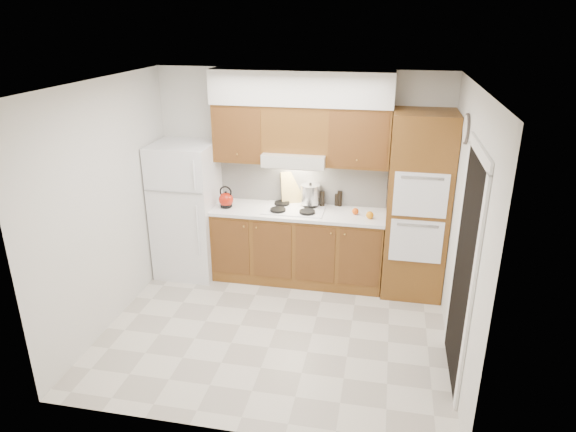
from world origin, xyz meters
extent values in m
plane|color=beige|center=(0.00, 0.00, 0.00)|extent=(3.60, 3.60, 0.00)
plane|color=white|center=(0.00, 0.00, 2.60)|extent=(3.60, 3.60, 0.00)
cube|color=silver|center=(0.00, 1.50, 1.30)|extent=(3.60, 0.02, 2.60)
cube|color=silver|center=(-1.80, 0.00, 1.30)|extent=(0.02, 3.00, 2.60)
cube|color=silver|center=(1.80, 0.00, 1.30)|extent=(0.02, 3.00, 2.60)
cube|color=white|center=(-1.41, 1.14, 0.86)|extent=(0.75, 0.72, 1.72)
cube|color=brown|center=(0.02, 1.20, 0.45)|extent=(2.11, 0.60, 0.90)
cube|color=white|center=(0.03, 1.19, 0.92)|extent=(2.13, 0.62, 0.04)
cube|color=white|center=(0.02, 1.49, 1.22)|extent=(2.11, 0.03, 0.56)
cube|color=brown|center=(1.44, 1.18, 1.10)|extent=(0.70, 0.65, 2.20)
cube|color=brown|center=(-0.71, 1.33, 1.85)|extent=(0.63, 0.33, 0.70)
cube|color=brown|center=(0.72, 1.33, 1.85)|extent=(0.73, 0.33, 0.70)
cube|color=silver|center=(-0.02, 1.27, 1.57)|extent=(0.75, 0.45, 0.15)
cube|color=brown|center=(-0.02, 1.33, 1.92)|extent=(0.75, 0.33, 0.55)
cube|color=silver|center=(0.03, 1.32, 2.40)|extent=(2.13, 0.36, 0.40)
cube|color=white|center=(-0.02, 1.21, 0.95)|extent=(0.74, 0.50, 0.01)
cube|color=black|center=(1.79, -0.35, 1.05)|extent=(0.02, 0.90, 2.10)
cylinder|color=#3F3833|center=(1.79, 0.55, 2.15)|extent=(0.02, 0.30, 0.30)
sphere|color=#9C190B|center=(-0.87, 1.12, 1.04)|extent=(0.20, 0.20, 0.18)
cube|color=#D4B86D|center=(-0.08, 1.45, 1.14)|extent=(0.33, 0.22, 0.41)
cylinder|color=silver|center=(0.15, 1.36, 1.09)|extent=(0.31, 0.31, 0.24)
cylinder|color=black|center=(0.30, 1.38, 1.04)|extent=(0.07, 0.07, 0.20)
cylinder|color=black|center=(0.51, 1.45, 1.04)|extent=(0.07, 0.07, 0.20)
cylinder|color=black|center=(0.47, 1.45, 1.02)|extent=(0.07, 0.07, 0.15)
sphere|color=orange|center=(0.90, 1.08, 0.98)|extent=(0.10, 0.10, 0.09)
sphere|color=#D65E0B|center=(0.73, 1.19, 0.98)|extent=(0.10, 0.10, 0.08)
camera|label=1|loc=(1.05, -4.61, 3.17)|focal=32.00mm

